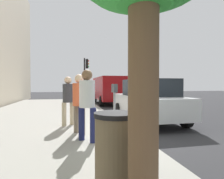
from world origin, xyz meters
TOP-DOWN VIEW (x-y plane):
  - ground_plane at (0.00, 0.00)m, footprint 80.00×80.00m
  - sidewalk_slab at (0.00, 3.00)m, footprint 28.00×6.00m
  - parking_meter at (0.21, 0.51)m, footprint 0.36×0.12m
  - pedestrian_at_meter at (-0.06, 1.60)m, footprint 0.48×0.37m
  - pedestrian_bystander at (-0.83, 1.45)m, footprint 0.43×0.40m
  - parking_officer at (1.18, 1.91)m, footprint 0.40×0.41m
  - parked_sedan_near at (1.92, -1.35)m, footprint 4.42×2.01m
  - parked_van_far at (9.73, -1.35)m, footprint 5.20×2.12m
  - traffic_signal at (10.18, 0.52)m, footprint 0.24×0.44m
  - trash_bin at (-3.05, 1.28)m, footprint 0.59×0.59m

SIDE VIEW (x-z plane):
  - ground_plane at x=0.00m, z-range 0.00..0.00m
  - sidewalk_slab at x=0.00m, z-range 0.00..0.15m
  - trash_bin at x=-3.05m, z-range 0.15..1.16m
  - parked_sedan_near at x=1.92m, z-range 0.01..1.78m
  - parking_officer at x=1.18m, z-range 0.28..1.95m
  - pedestrian_at_meter at x=-0.06m, z-range 0.29..1.96m
  - parking_meter at x=0.21m, z-range 0.46..1.87m
  - pedestrian_bystander at x=-0.83m, z-range 0.30..2.05m
  - parked_van_far at x=9.73m, z-range 0.17..2.35m
  - traffic_signal at x=10.18m, z-range 0.78..4.38m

